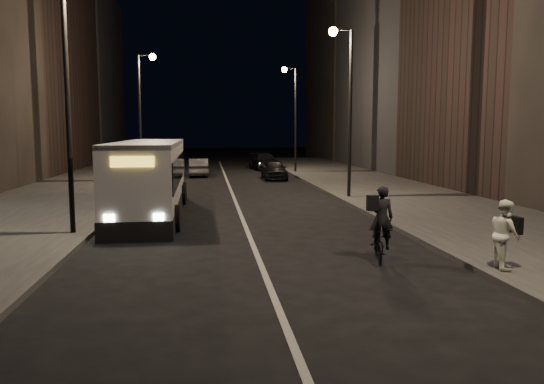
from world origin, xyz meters
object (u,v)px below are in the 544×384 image
object	(u,v)px
cyclist_on_bicycle	(379,235)
pedestrian_woman	(505,234)
streetlight_right_mid	(345,89)
car_mid	(198,167)
city_bus	(150,175)
car_near	(274,170)
streetlight_left_far	(144,100)
car_far	(264,161)
streetlight_left_near	(75,66)
streetlight_right_far	(292,105)

from	to	relation	value
cyclist_on_bicycle	pedestrian_woman	size ratio (longest dim) A/B	1.22
streetlight_right_mid	car_mid	bearing A→B (deg)	116.89
city_bus	car_near	world-z (taller)	city_bus
streetlight_left_far	car_near	size ratio (longest dim) A/B	2.04
streetlight_right_mid	car_far	world-z (taller)	streetlight_right_mid
streetlight_right_mid	car_near	bearing A→B (deg)	100.34
cyclist_on_bicycle	car_mid	bearing A→B (deg)	113.35
pedestrian_woman	car_mid	bearing A→B (deg)	22.34
cyclist_on_bicycle	car_far	xyz separation A→B (m)	(0.47, 32.50, 0.06)
cyclist_on_bicycle	car_mid	world-z (taller)	cyclist_on_bicycle
streetlight_right_mid	city_bus	bearing A→B (deg)	-158.13
car_mid	car_far	bearing A→B (deg)	-134.69
streetlight_left_far	car_near	bearing A→B (deg)	7.88
city_bus	pedestrian_woman	xyz separation A→B (m)	(9.20, -10.22, -0.63)
streetlight_left_near	car_far	world-z (taller)	streetlight_left_near
car_far	streetlight_right_far	bearing A→B (deg)	-76.22
pedestrian_woman	streetlight_right_mid	bearing A→B (deg)	8.42
streetlight_right_far	cyclist_on_bicycle	bearing A→B (deg)	-94.48
streetlight_right_mid	streetlight_left_near	distance (m)	13.33
car_near	pedestrian_woman	bearing A→B (deg)	-84.58
streetlight_left_far	pedestrian_woman	xyz separation A→B (m)	(10.93, -23.81, -4.38)
car_near	car_far	size ratio (longest dim) A/B	0.80
pedestrian_woman	car_far	world-z (taller)	pedestrian_woman
streetlight_right_far	city_bus	bearing A→B (deg)	-114.52
streetlight_right_mid	car_near	xyz separation A→B (m)	(-2.04, 11.19, -4.68)
streetlight_left_far	car_far	world-z (taller)	streetlight_left_far
streetlight_right_mid	streetlight_left_near	world-z (taller)	same
streetlight_left_far	car_near	xyz separation A→B (m)	(8.62, 1.19, -4.68)
streetlight_left_far	car_far	size ratio (longest dim) A/B	1.63
city_bus	car_mid	distance (m)	18.10
car_near	car_mid	bearing A→B (deg)	148.71
streetlight_right_mid	pedestrian_woman	xyz separation A→B (m)	(0.27, -13.81, -4.38)
car_near	streetlight_left_far	bearing A→B (deg)	-171.98
streetlight_right_far	pedestrian_woman	size ratio (longest dim) A/B	4.96
city_bus	pedestrian_woman	distance (m)	13.77
streetlight_left_near	streetlight_left_far	distance (m)	18.00
streetlight_right_far	pedestrian_woman	xyz separation A→B (m)	(0.27, -29.81, -4.38)
city_bus	streetlight_right_mid	bearing A→B (deg)	21.27
streetlight_right_far	city_bus	xyz separation A→B (m)	(-8.93, -19.59, -3.75)
city_bus	streetlight_left_far	bearing A→B (deg)	96.66
cyclist_on_bicycle	streetlight_left_far	bearing A→B (deg)	123.40
streetlight_left_far	car_near	world-z (taller)	streetlight_left_far
cyclist_on_bicycle	streetlight_right_mid	bearing A→B (deg)	92.12
city_bus	car_mid	xyz separation A→B (m)	(1.62, 18.00, -0.95)
car_far	cyclist_on_bicycle	bearing A→B (deg)	-98.49
streetlight_left_near	car_mid	world-z (taller)	streetlight_left_near
city_bus	car_near	size ratio (longest dim) A/B	2.78
car_near	car_far	bearing A→B (deg)	88.22
streetlight_left_far	cyclist_on_bicycle	distance (m)	24.12
streetlight_right_far	car_far	xyz separation A→B (m)	(-1.73, 4.41, -4.64)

